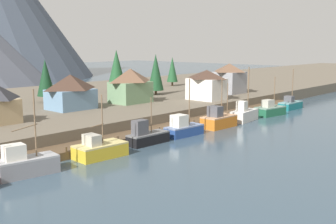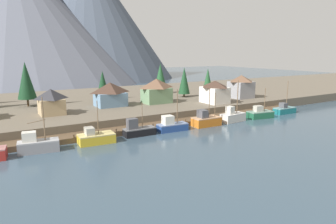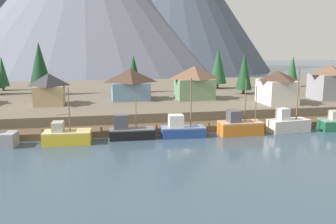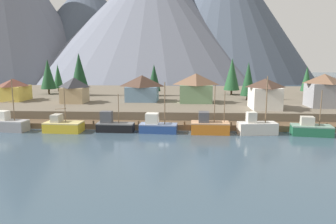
{
  "view_description": "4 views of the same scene",
  "coord_description": "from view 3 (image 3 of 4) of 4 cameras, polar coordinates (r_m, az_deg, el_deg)",
  "views": [
    {
      "loc": [
        -47.28,
        -40.97,
        13.53
      ],
      "look_at": [
        0.54,
        2.54,
        3.03
      ],
      "focal_mm": 44.66,
      "sensor_mm": 36.0,
      "label": 1
    },
    {
      "loc": [
        -32.31,
        -53.06,
        16.01
      ],
      "look_at": [
        1.01,
        2.53,
        3.11
      ],
      "focal_mm": 32.44,
      "sensor_mm": 36.0,
      "label": 2
    },
    {
      "loc": [
        -12.57,
        -52.03,
        13.33
      ],
      "look_at": [
        -2.01,
        1.41,
        3.17
      ],
      "focal_mm": 39.54,
      "sensor_mm": 36.0,
      "label": 3
    },
    {
      "loc": [
        4.2,
        -54.63,
        12.63
      ],
      "look_at": [
        1.0,
        3.25,
        2.71
      ],
      "focal_mm": 34.54,
      "sensor_mm": 36.0,
      "label": 4
    }
  ],
  "objects": [
    {
      "name": "mountain_east_peak",
      "position": [
        184.82,
        -12.49,
        16.43
      ],
      "size": [
        132.58,
        132.58,
        65.99
      ],
      "primitive_type": "cone",
      "color": "slate",
      "rests_on": "ground_plane"
    },
    {
      "name": "house_blue",
      "position": [
        72.03,
        -5.81,
        4.31
      ],
      "size": [
        7.54,
        6.06,
        5.97
      ],
      "color": "#6689A8",
      "rests_on": "shoreline_bank"
    },
    {
      "name": "fishing_boat_white",
      "position": [
        59.07,
        18.0,
        -1.78
      ],
      "size": [
        6.49,
        3.2,
        9.56
      ],
      "rotation": [
        0.0,
        0.0,
        0.11
      ],
      "color": "silver",
      "rests_on": "ground_plane"
    },
    {
      "name": "fishing_boat_yellow",
      "position": [
        51.77,
        -15.39,
        -3.58
      ],
      "size": [
        6.42,
        3.51,
        7.64
      ],
      "rotation": [
        0.0,
        0.0,
        -0.06
      ],
      "color": "gold",
      "rests_on": "ground_plane"
    },
    {
      "name": "house_white",
      "position": [
        69.97,
        16.47,
        3.74
      ],
      "size": [
        5.69,
        7.01,
        5.98
      ],
      "color": "silver",
      "rests_on": "shoreline_bank"
    },
    {
      "name": "shoreline_bank",
      "position": [
        85.82,
        -2.64,
        2.46
      ],
      "size": [
        400.0,
        56.0,
        2.5
      ],
      "primitive_type": "cube",
      "color": "#665B4C",
      "rests_on": "ground_plane"
    },
    {
      "name": "house_grey",
      "position": [
        78.97,
        23.53,
        4.32
      ],
      "size": [
        6.28,
        6.04,
        6.76
      ],
      "color": "gray",
      "rests_on": "shoreline_bank"
    },
    {
      "name": "ground_plane",
      "position": [
        74.42,
        -1.25,
        -0.15
      ],
      "size": [
        400.0,
        400.0,
        1.0
      ],
      "primitive_type": "cube",
      "color": "#384C5B"
    },
    {
      "name": "conifer_near_right",
      "position": [
        90.26,
        7.72,
        7.11
      ],
      "size": [
        4.23,
        4.23,
        9.82
      ],
      "color": "#4C3823",
      "rests_on": "shoreline_bank"
    },
    {
      "name": "conifer_mid_right",
      "position": [
        82.39,
        -19.19,
        6.99
      ],
      "size": [
        4.5,
        4.5,
        11.15
      ],
      "color": "#4C3823",
      "rests_on": "shoreline_bank"
    },
    {
      "name": "conifer_back_left",
      "position": [
        82.57,
        -5.31,
        6.29
      ],
      "size": [
        3.42,
        3.42,
        8.27
      ],
      "color": "#4C3823",
      "rests_on": "shoreline_bank"
    },
    {
      "name": "conifer_near_left",
      "position": [
        81.53,
        11.66,
        6.22
      ],
      "size": [
        3.51,
        3.51,
        8.95
      ],
      "color": "#4C3823",
      "rests_on": "shoreline_bank"
    },
    {
      "name": "fishing_boat_black",
      "position": [
        52.37,
        -5.92,
        -2.97
      ],
      "size": [
        6.32,
        2.4,
        6.46
      ],
      "rotation": [
        0.0,
        0.0,
        -0.03
      ],
      "color": "black",
      "rests_on": "ground_plane"
    },
    {
      "name": "fishing_boat_orange",
      "position": [
        55.73,
        10.94,
        -2.15
      ],
      "size": [
        6.32,
        3.14,
        8.19
      ],
      "rotation": [
        0.0,
        0.0,
        -0.02
      ],
      "color": "#CC6B1E",
      "rests_on": "ground_plane"
    },
    {
      "name": "fishing_boat_blue",
      "position": [
        53.31,
        2.1,
        -2.64
      ],
      "size": [
        6.4,
        2.84,
        8.51
      ],
      "rotation": [
        0.0,
        0.0,
        -0.06
      ],
      "color": "navy",
      "rests_on": "ground_plane"
    },
    {
      "name": "house_green",
      "position": [
        72.55,
        4.1,
        4.6
      ],
      "size": [
        7.46,
        5.53,
        6.51
      ],
      "color": "#6B8E66",
      "rests_on": "shoreline_bank"
    },
    {
      "name": "house_tan",
      "position": [
        68.94,
        -17.85,
        3.43
      ],
      "size": [
        5.31,
        5.66,
        5.62
      ],
      "color": "tan",
      "rests_on": "shoreline_bank"
    },
    {
      "name": "conifer_back_right",
      "position": [
        98.79,
        18.65,
        6.26
      ],
      "size": [
        2.91,
        2.91,
        7.66
      ],
      "color": "#4C3823",
      "rests_on": "shoreline_bank"
    },
    {
      "name": "dock",
      "position": [
        56.93,
        1.88,
        -2.47
      ],
      "size": [
        80.0,
        4.0,
        1.6
      ],
      "color": "brown",
      "rests_on": "ground_plane"
    },
    {
      "name": "mountain_central_peak",
      "position": [
        209.26,
        -24.33,
        14.27
      ],
      "size": [
        107.25,
        107.25,
        60.36
      ],
      "primitive_type": "cone",
      "color": "#475160",
      "rests_on": "ground_plane"
    },
    {
      "name": "conifer_mid_left",
      "position": [
        93.91,
        -24.21,
        5.75
      ],
      "size": [
        2.93,
        2.93,
        7.92
      ],
      "color": "#4C3823",
      "rests_on": "shoreline_bank"
    }
  ]
}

